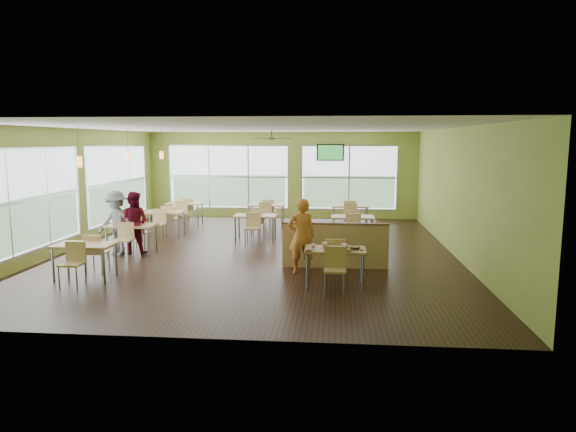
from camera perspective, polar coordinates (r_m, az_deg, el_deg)
The scene contains 20 objects.
room at distance 13.23m, azimuth -3.38°, elevation 2.83°, with size 12.00×12.04×3.20m.
window_bays at distance 16.81m, azimuth -10.78°, elevation 3.44°, with size 9.24×10.24×2.38m.
main_table at distance 10.27m, azimuth 5.27°, elevation -4.27°, with size 1.22×1.52×0.87m.
half_wall_divider at distance 11.71m, azimuth 5.26°, elevation -3.24°, with size 2.40×0.14×1.04m.
dining_tables at distance 15.21m, azimuth -6.30°, elevation -0.17°, with size 6.92×8.72×0.87m.
pendant_lights at distance 14.65m, azimuth -15.56°, elevation 6.42°, with size 0.11×7.31×0.86m.
ceiling_fan at distance 16.15m, azimuth -1.82°, elevation 8.61°, with size 1.25×1.25×0.29m.
tv_backwall at distance 18.93m, azimuth 4.72°, elevation 7.05°, with size 1.00×0.07×0.60m.
man_plaid at distance 11.17m, azimuth 1.51°, elevation -2.20°, with size 0.60×0.40×1.65m, color #D95218.
patron_maroon at distance 13.69m, azimuth -16.77°, elevation -0.71°, with size 0.78×0.61×1.60m, color #5B0B1A.
patron_grey at distance 13.68m, azimuth -18.54°, elevation -0.72°, with size 1.06×0.61×1.63m, color slate.
cup_blue at distance 10.13m, azimuth 2.81°, elevation -3.39°, with size 0.08×0.08×0.30m.
cup_yellow at distance 10.14m, azimuth 4.12°, elevation -3.30°, with size 0.10×0.10×0.37m.
cup_red_near at distance 10.11m, azimuth 6.21°, elevation -3.40°, with size 0.09×0.09×0.34m.
cup_red_far at distance 10.08m, azimuth 6.48°, elevation -3.45°, with size 0.09×0.09×0.33m.
food_basket at distance 10.23m, azimuth 7.43°, elevation -3.51°, with size 0.23×0.23×0.05m.
ketchup_cup at distance 10.10m, azimuth 8.19°, elevation -3.78°, with size 0.05×0.05×0.02m, color #B20C0E.
wrapper_left at distance 9.96m, azimuth 2.27°, elevation -3.82°, with size 0.16×0.14×0.04m, color olive.
wrapper_mid at distance 10.33m, azimuth 5.59°, elevation -3.38°, with size 0.21×0.19×0.05m, color olive.
wrapper_right at distance 10.01m, azimuth 6.71°, elevation -3.82°, with size 0.16×0.14×0.04m, color olive.
Camera 1 is at (1.97, -13.03, 2.87)m, focal length 32.00 mm.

